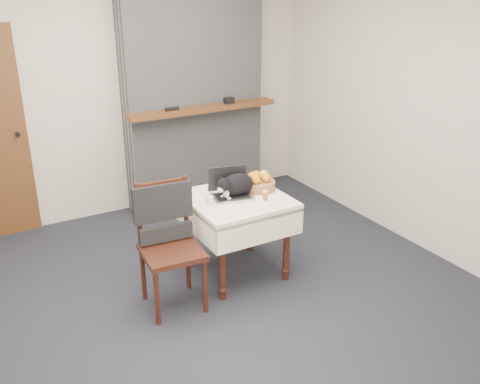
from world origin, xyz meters
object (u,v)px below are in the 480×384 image
object	(u,v)px
laptop	(230,189)
cream_jar	(209,201)
chair	(167,227)
fruit_basket	(259,183)
pill_bottle	(265,195)
side_table	(237,210)
cat	(237,185)

from	to	relation	value
laptop	cream_jar	world-z (taller)	laptop
chair	fruit_basket	bearing A→B (deg)	14.24
pill_bottle	fruit_basket	world-z (taller)	fruit_basket
side_table	laptop	bearing A→B (deg)	119.44
cat	cream_jar	bearing A→B (deg)	173.27
cat	fruit_basket	bearing A→B (deg)	-11.55
side_table	laptop	xyz separation A→B (m)	(-0.03, 0.06, 0.17)
laptop	cat	bearing A→B (deg)	-11.56
side_table	cat	world-z (taller)	cat
side_table	cream_jar	distance (m)	0.30
side_table	cat	size ratio (longest dim) A/B	1.70
chair	laptop	bearing A→B (deg)	18.06
cat	pill_bottle	distance (m)	0.25
cat	laptop	bearing A→B (deg)	138.98
laptop	cat	size ratio (longest dim) A/B	0.80
cream_jar	fruit_basket	bearing A→B (deg)	9.36
side_table	pill_bottle	bearing A→B (deg)	-42.71
side_table	pill_bottle	world-z (taller)	pill_bottle
cat	chair	size ratio (longest dim) A/B	0.47
laptop	cat	distance (m)	0.07
cat	fruit_basket	size ratio (longest dim) A/B	1.73
cream_jar	pill_bottle	size ratio (longest dim) A/B	0.87
side_table	fruit_basket	distance (m)	0.31
side_table	cream_jar	size ratio (longest dim) A/B	10.96
cat	fruit_basket	distance (m)	0.23
laptop	pill_bottle	distance (m)	0.30
fruit_basket	chair	xyz separation A→B (m)	(-0.91, -0.15, -0.14)
fruit_basket	chair	world-z (taller)	chair
side_table	pill_bottle	xyz separation A→B (m)	(0.17, -0.16, 0.16)
cream_jar	chair	size ratio (longest dim) A/B	0.07
cat	pill_bottle	bearing A→B (deg)	-70.25
fruit_basket	laptop	bearing A→B (deg)	-179.12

